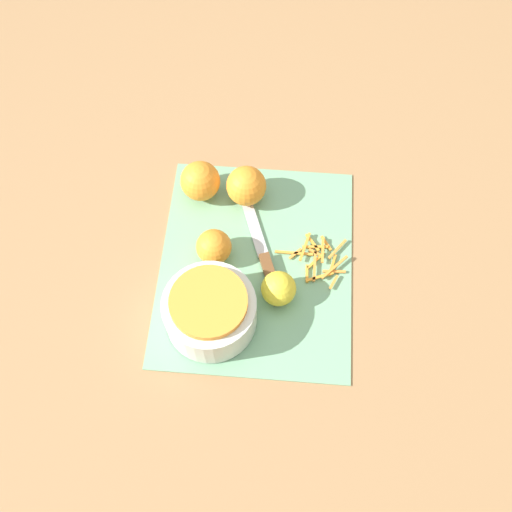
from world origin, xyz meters
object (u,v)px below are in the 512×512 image
orange_back (214,247)px  bowl_speckled (210,311)px  lemon (279,289)px  knife (268,267)px  orange_right (246,186)px  orange_left (200,181)px

orange_back → bowl_speckled: bearing=-176.3°
orange_back → lemon: bearing=-120.9°
knife → orange_right: 0.17m
orange_left → lemon: bearing=-142.2°
orange_left → orange_back: size_ratio=1.18×
orange_left → lemon: size_ratio=1.23×
knife → orange_left: (0.17, 0.15, 0.03)m
knife → orange_right: bearing=-1.2°
lemon → orange_right: bearing=19.9°
bowl_speckled → knife: (0.11, -0.10, -0.04)m
orange_left → orange_back: (-0.14, -0.04, -0.01)m
bowl_speckled → orange_left: size_ratio=2.07×
bowl_speckled → orange_back: bearing=3.7°
orange_right → orange_back: 0.15m
knife → orange_left: size_ratio=2.93×
lemon → knife: bearing=23.2°
bowl_speckled → knife: 0.15m
bowl_speckled → lemon: 0.13m
knife → lemon: size_ratio=3.60×
orange_back → orange_left: bearing=16.7°
orange_left → orange_back: 0.15m
orange_left → lemon: (-0.22, -0.17, -0.01)m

